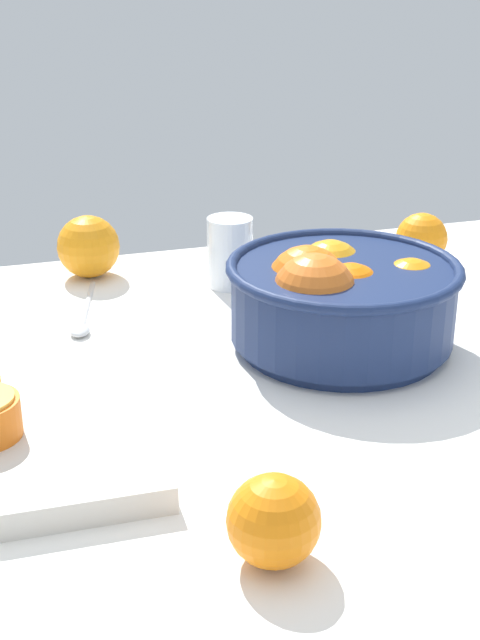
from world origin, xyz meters
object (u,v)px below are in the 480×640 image
Objects in this scene: loose_orange_1 at (88,247)px; spoon at (84,316)px; loose_orange_2 at (421,239)px; second_glass at (230,255)px; loose_orange_3 at (274,521)px; fruit_bowl at (340,298)px.

loose_orange_1 reaches higher than spoon.
loose_orange_2 is at bearing 7.50° from spoon.
loose_orange_3 is (-12.85, -53.50, -0.74)cm from second_glass.
loose_orange_3 is (-18.73, -32.16, -2.29)cm from fruit_bowl.
loose_orange_2 is (43.96, -8.23, -0.58)cm from loose_orange_1.
loose_orange_3 is (3.79, -62.25, -0.73)cm from loose_orange_1.
fruit_bowl is 22.19cm from second_glass.
second_glass reaches higher than loose_orange_1.
loose_orange_1 is 15.13cm from spoon.
fruit_bowl is at bearing -134.45° from loose_orange_2.
loose_orange_3 reaches higher than spoon.
loose_orange_1 is 1.22× the size of loose_orange_3.
loose_orange_1 is (-16.64, 8.75, -0.01)cm from second_glass.
loose_orange_2 is at bearing 1.08° from second_glass.
fruit_bowl is 3.57× the size of loose_orange_2.
spoon is at bearing -172.50° from loose_orange_2.
loose_orange_2 is (27.32, 0.51, -0.59)cm from second_glass.
fruit_bowl reaches higher than spoon.
spoon is at bearing 97.94° from loose_orange_3.
fruit_bowl reaches higher than second_glass.
loose_orange_3 is at bearing -82.06° from spoon.
fruit_bowl is at bearing 59.78° from loose_orange_3.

